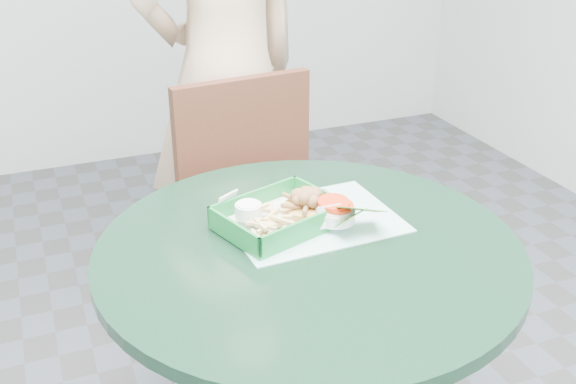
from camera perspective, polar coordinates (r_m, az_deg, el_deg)
name	(u,v)px	position (r m, az deg, el deg)	size (l,w,h in m)	color
cafe_table	(308,316)	(1.56, 1.69, -10.47)	(0.92, 0.92, 0.75)	#2E2F30
dining_chair	(257,212)	(2.10, -2.66, -1.69)	(0.45, 0.45, 0.93)	black
diner_person	(225,27)	(2.20, -5.39, 13.72)	(0.76, 0.50, 2.09)	#D0AC8A
placemat	(312,227)	(1.56, 2.01, -3.01)	(0.38, 0.29, 0.00)	#99D1CC
food_basket	(279,228)	(1.52, -0.78, -3.03)	(0.26, 0.19, 0.05)	#187D35
crab_sandwich	(310,213)	(1.52, 1.86, -1.77)	(0.11, 0.11, 0.07)	#BC883D
fries_pile	(261,227)	(1.49, -2.32, -2.96)	(0.10, 0.11, 0.04)	#E2BE7F
sauce_ramekin	(248,213)	(1.51, -3.38, -1.82)	(0.06, 0.06, 0.03)	white
garnish_cup	(338,228)	(1.47, 4.28, -3.05)	(0.13, 0.13, 0.05)	silver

